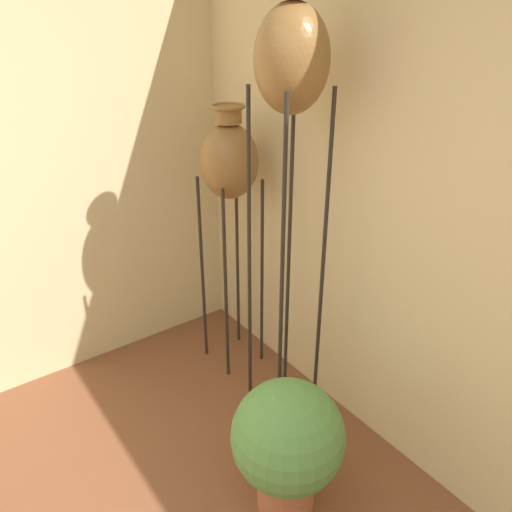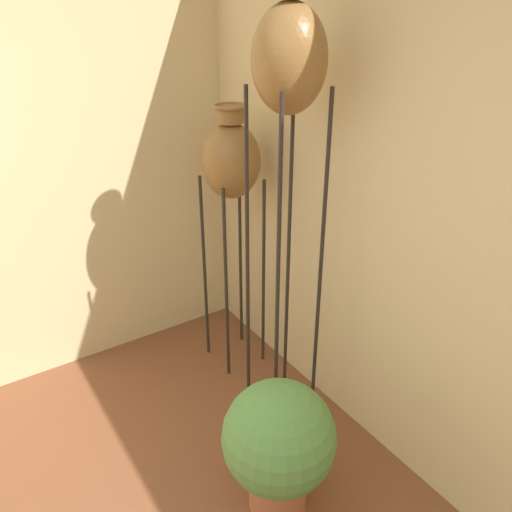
% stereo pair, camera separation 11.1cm
% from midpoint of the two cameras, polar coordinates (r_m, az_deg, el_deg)
% --- Properties ---
extents(vase_stand_tall, '(0.32, 0.32, 2.23)m').
position_cam_midpoint_polar(vase_stand_tall, '(2.25, 2.57, 20.38)').
color(vase_stand_tall, '#28231E').
rests_on(vase_stand_tall, ground_plane).
extents(vase_stand_medium, '(0.33, 0.33, 1.65)m').
position_cam_midpoint_polar(vase_stand_medium, '(2.84, -4.22, 10.39)').
color(vase_stand_medium, '#28231E').
rests_on(vase_stand_medium, ground_plane).
extents(potted_plant, '(0.51, 0.51, 0.68)m').
position_cam_midpoint_polar(potted_plant, '(2.35, 2.18, -20.54)').
color(potted_plant, '#B26647').
rests_on(potted_plant, ground_plane).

